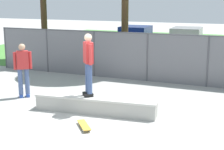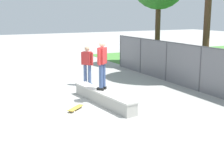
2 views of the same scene
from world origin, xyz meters
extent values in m
plane|color=#9E9E99|center=(0.00, 0.00, 0.00)|extent=(80.00, 80.00, 0.00)
cube|color=#478438|center=(0.00, 15.24, 0.01)|extent=(26.14, 20.00, 0.02)
cube|color=#A8A59E|center=(-0.21, 0.53, 0.21)|extent=(3.61, 0.82, 0.42)
cube|color=beige|center=(-0.21, 0.53, 0.45)|extent=(3.66, 0.86, 0.06)
cube|color=black|center=(-0.39, 0.50, 0.53)|extent=(0.27, 0.25, 0.10)
cube|color=black|center=(-0.53, 0.67, 0.53)|extent=(0.27, 0.25, 0.10)
cylinder|color=#384C7A|center=(-0.36, 0.52, 1.02)|extent=(0.15, 0.15, 0.88)
cylinder|color=#384C7A|center=(-0.50, 0.69, 1.02)|extent=(0.15, 0.15, 0.88)
cube|color=red|center=(-0.43, 0.60, 1.76)|extent=(0.41, 0.43, 0.60)
cylinder|color=red|center=(-0.27, 0.41, 1.74)|extent=(0.10, 0.10, 0.58)
cylinder|color=red|center=(-0.60, 0.79, 1.74)|extent=(0.10, 0.10, 0.58)
sphere|color=beige|center=(-0.43, 0.60, 2.19)|extent=(0.22, 0.22, 0.22)
cube|color=gold|center=(0.03, -0.63, 0.08)|extent=(0.67, 0.74, 0.02)
cube|color=#B2B2B7|center=(-0.14, -0.42, 0.06)|extent=(0.15, 0.14, 0.02)
cube|color=#B2B2B7|center=(0.21, -0.84, 0.06)|extent=(0.15, 0.14, 0.02)
cylinder|color=silver|center=(-0.08, -0.37, 0.03)|extent=(0.06, 0.06, 0.05)
cylinder|color=silver|center=(-0.21, -0.48, 0.03)|extent=(0.06, 0.06, 0.05)
cylinder|color=silver|center=(0.28, -0.78, 0.03)|extent=(0.06, 0.06, 0.05)
cylinder|color=silver|center=(0.15, -0.89, 0.03)|extent=(0.06, 0.06, 0.05)
cylinder|color=#4C4C51|center=(-7.07, 4.94, 0.98)|extent=(0.07, 0.07, 1.95)
cylinder|color=#4C4C51|center=(-4.71, 4.94, 0.98)|extent=(0.07, 0.07, 1.95)
cylinder|color=#4C4C51|center=(-2.36, 4.94, 0.98)|extent=(0.07, 0.07, 1.95)
cylinder|color=#4C4C51|center=(0.00, 4.94, 0.98)|extent=(0.07, 0.07, 1.95)
cylinder|color=#4C4C51|center=(2.36, 4.94, 0.98)|extent=(0.07, 0.07, 1.95)
cylinder|color=#4C4C51|center=(0.00, 4.94, 1.92)|extent=(14.14, 0.05, 0.05)
cube|color=slate|center=(0.00, 4.94, 0.98)|extent=(14.14, 0.01, 1.95)
cylinder|color=#47301E|center=(-6.32, 7.18, 1.96)|extent=(0.32, 0.32, 3.92)
cylinder|color=#47301E|center=(-1.65, 6.76, 2.45)|extent=(0.32, 0.32, 4.89)
cube|color=#233D9E|center=(-2.77, 11.46, 0.67)|extent=(1.99, 4.28, 0.70)
cube|color=navy|center=(-2.78, 11.61, 1.34)|extent=(1.69, 2.17, 0.64)
cylinder|color=black|center=(-1.82, 10.20, 0.32)|extent=(0.25, 0.65, 0.64)
cylinder|color=black|center=(-3.62, 10.12, 0.32)|extent=(0.25, 0.65, 0.64)
cylinder|color=black|center=(-1.93, 12.80, 0.32)|extent=(0.25, 0.65, 0.64)
cylinder|color=black|center=(-3.73, 12.72, 0.32)|extent=(0.25, 0.65, 0.64)
cube|color=silver|center=(0.27, 11.55, 0.67)|extent=(1.99, 4.28, 0.70)
cube|color=gray|center=(0.27, 11.70, 1.34)|extent=(1.69, 2.17, 0.64)
cylinder|color=black|center=(1.23, 10.29, 0.32)|extent=(0.25, 0.65, 0.64)
cylinder|color=black|center=(-0.57, 10.21, 0.32)|extent=(0.25, 0.65, 0.64)
cylinder|color=black|center=(1.11, 12.89, 0.32)|extent=(0.25, 0.65, 0.64)
cylinder|color=black|center=(-0.68, 12.81, 0.32)|extent=(0.25, 0.65, 0.64)
cube|color=#2647A5|center=(-3.23, 1.05, 0.05)|extent=(0.25, 0.27, 0.10)
cube|color=#2647A5|center=(-3.06, 1.20, 0.05)|extent=(0.25, 0.27, 0.10)
cylinder|color=#475B89|center=(-3.21, 1.03, 0.54)|extent=(0.15, 0.15, 0.88)
cylinder|color=#475B89|center=(-3.04, 1.17, 0.54)|extent=(0.15, 0.15, 0.88)
cube|color=red|center=(-3.13, 1.10, 1.28)|extent=(0.43, 0.42, 0.60)
cylinder|color=red|center=(-3.32, 0.94, 1.26)|extent=(0.10, 0.10, 0.58)
cylinder|color=red|center=(-2.94, 1.27, 1.26)|extent=(0.10, 0.10, 0.58)
sphere|color=tan|center=(-3.13, 1.10, 1.71)|extent=(0.22, 0.22, 0.22)
camera|label=1|loc=(3.91, -7.97, 3.24)|focal=54.57mm
camera|label=2|loc=(9.61, -4.06, 3.28)|focal=49.00mm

